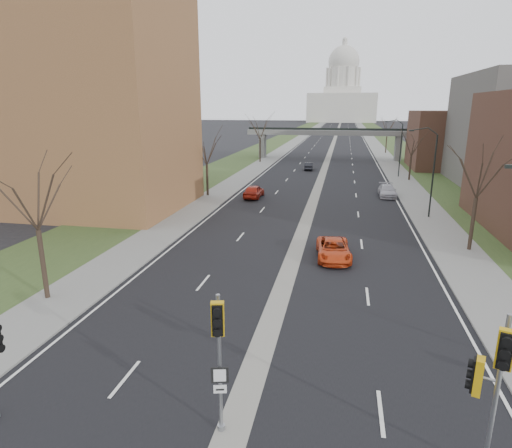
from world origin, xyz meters
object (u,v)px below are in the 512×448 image
(car_right_near, at_px, (334,249))
(car_left_near, at_px, (254,191))
(car_left_far, at_px, (309,166))
(car_right_mid, at_px, (387,191))
(signal_pole_right, at_px, (492,374))
(signal_pole_median, at_px, (219,343))

(car_right_near, bearing_deg, car_left_near, 111.16)
(car_left_far, height_order, car_right_mid, car_right_mid)
(signal_pole_right, relative_size, car_left_far, 1.31)
(car_left_near, bearing_deg, signal_pole_right, 112.90)
(car_left_near, height_order, car_left_far, car_left_near)
(car_left_far, xyz_separation_m, car_right_near, (5.51, -45.20, 0.04))
(car_left_near, xyz_separation_m, car_right_mid, (15.91, 3.92, -0.08))
(car_left_far, height_order, car_right_near, car_right_near)
(signal_pole_median, xyz_separation_m, car_left_near, (-6.88, 38.37, -2.70))
(signal_pole_right, xyz_separation_m, car_right_near, (-4.75, 18.31, -2.72))
(car_right_mid, bearing_deg, signal_pole_right, -91.99)
(signal_pole_median, distance_m, signal_pole_right, 7.94)
(car_left_far, relative_size, car_right_mid, 0.81)
(signal_pole_median, height_order, car_left_near, signal_pole_median)
(signal_pole_median, bearing_deg, car_right_near, 66.20)
(signal_pole_median, height_order, car_right_mid, signal_pole_median)
(signal_pole_median, relative_size, car_right_near, 0.99)
(car_right_mid, bearing_deg, signal_pole_median, -102.56)
(car_left_near, distance_m, car_right_mid, 16.38)
(car_left_far, distance_m, car_right_near, 45.53)
(signal_pole_median, relative_size, car_left_near, 1.08)
(car_left_near, height_order, car_right_mid, car_left_near)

